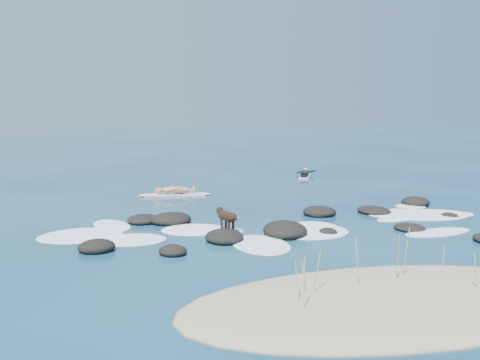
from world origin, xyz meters
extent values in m
plane|color=#0A2642|center=(0.00, 0.00, 0.00)|extent=(160.00, 160.00, 0.00)
ellipsoid|color=#9E8966|center=(0.00, -8.20, 0.00)|extent=(9.00, 4.40, 0.60)
cylinder|color=#92A24E|center=(-2.07, -8.19, 0.58)|extent=(0.07, 0.16, 0.90)
cylinder|color=#92A24E|center=(1.63, -7.50, 0.54)|extent=(0.10, 0.14, 0.83)
cylinder|color=#92A24E|center=(-0.64, -7.85, 0.71)|extent=(0.08, 0.14, 1.18)
cylinder|color=#92A24E|center=(0.40, -7.66, 0.71)|extent=(0.09, 0.20, 1.18)
cylinder|color=#92A24E|center=(0.77, -7.36, 0.73)|extent=(0.07, 0.19, 1.22)
cylinder|color=#92A24E|center=(-2.10, -8.61, 0.67)|extent=(0.05, 0.11, 1.10)
cylinder|color=#92A24E|center=(1.70, -8.49, 0.56)|extent=(0.10, 0.13, 0.87)
cylinder|color=#92A24E|center=(-1.55, -7.89, 0.63)|extent=(0.20, 0.03, 1.01)
cylinder|color=#92A24E|center=(-1.82, -7.95, 0.55)|extent=(0.17, 0.11, 0.85)
ellipsoid|color=black|center=(6.58, 1.27, 0.12)|extent=(1.16, 1.11, 0.48)
ellipsoid|color=black|center=(-5.83, -2.60, 0.11)|extent=(1.31, 1.26, 0.42)
ellipsoid|color=black|center=(2.07, 0.45, 0.11)|extent=(1.36, 1.31, 0.44)
ellipsoid|color=black|center=(-2.17, -2.39, 0.11)|extent=(1.26, 1.45, 0.44)
ellipsoid|color=black|center=(1.17, -2.36, 0.06)|extent=(0.71, 0.74, 0.24)
ellipsoid|color=black|center=(-3.39, 0.49, 0.12)|extent=(1.75, 1.64, 0.47)
ellipsoid|color=black|center=(4.21, 0.31, 0.08)|extent=(1.35, 1.56, 0.32)
ellipsoid|color=black|center=(-4.30, 0.81, 0.09)|extent=(1.45, 1.51, 0.36)
ellipsoid|color=black|center=(1.95, 0.25, 0.07)|extent=(0.83, 0.77, 0.28)
ellipsoid|color=black|center=(-2.01, -1.92, 0.07)|extent=(0.94, 0.89, 0.30)
ellipsoid|color=black|center=(3.94, -2.52, 0.06)|extent=(1.03, 1.17, 0.25)
ellipsoid|color=black|center=(-0.19, -2.17, 0.14)|extent=(1.54, 1.75, 0.57)
ellipsoid|color=black|center=(6.48, -1.06, 0.05)|extent=(0.76, 0.79, 0.20)
ellipsoid|color=black|center=(-3.85, -3.46, 0.08)|extent=(0.99, 1.04, 0.34)
ellipsoid|color=white|center=(6.01, -0.30, 0.01)|extent=(3.82, 2.74, 0.12)
ellipsoid|color=white|center=(4.54, -0.85, 0.01)|extent=(2.16, 1.43, 0.12)
ellipsoid|color=white|center=(-2.80, -0.80, 0.01)|extent=(2.37, 2.02, 0.12)
ellipsoid|color=white|center=(-6.33, -0.69, 0.01)|extent=(2.94, 2.53, 0.12)
ellipsoid|color=white|center=(1.08, -1.36, 0.01)|extent=(2.04, 2.05, 0.12)
ellipsoid|color=white|center=(6.23, 1.06, 0.01)|extent=(1.45, 1.27, 0.12)
ellipsoid|color=white|center=(-1.27, -3.16, 0.01)|extent=(1.66, 2.41, 0.12)
ellipsoid|color=white|center=(0.71, -1.96, 0.01)|extent=(2.92, 2.65, 0.12)
ellipsoid|color=white|center=(-5.36, 0.49, 0.01)|extent=(1.63, 2.33, 0.12)
ellipsoid|color=white|center=(-4.84, -1.64, 0.01)|extent=(2.24, 1.78, 0.12)
ellipsoid|color=white|center=(4.59, -3.11, 0.01)|extent=(2.65, 1.37, 0.12)
ellipsoid|color=white|center=(5.55, -0.42, 0.01)|extent=(4.17, 3.21, 0.12)
ellipsoid|color=white|center=(-1.85, -1.31, 0.01)|extent=(1.10, 0.90, 0.12)
cube|color=#FCE9C9|center=(-2.50, 6.02, 0.05)|extent=(2.73, 0.87, 0.09)
ellipsoid|color=#FCE9C9|center=(-1.17, 5.86, 0.05)|extent=(0.57, 0.37, 0.10)
ellipsoid|color=#FCE9C9|center=(-3.83, 6.18, 0.05)|extent=(0.57, 0.37, 0.10)
imported|color=tan|center=(-2.50, 6.02, 0.97)|extent=(0.49, 0.68, 1.74)
cube|color=white|center=(5.55, 10.73, 0.05)|extent=(1.42, 2.22, 0.08)
ellipsoid|color=white|center=(6.03, 11.73, 0.05)|extent=(0.45, 0.55, 0.08)
cube|color=black|center=(5.55, 10.73, 0.20)|extent=(0.96, 1.41, 0.22)
sphere|color=tan|center=(5.89, 11.44, 0.32)|extent=(0.31, 0.31, 0.23)
cylinder|color=black|center=(5.70, 11.70, 0.19)|extent=(0.56, 0.12, 0.25)
cylinder|color=black|center=(6.21, 11.45, 0.19)|extent=(0.44, 0.48, 0.25)
cube|color=black|center=(5.22, 10.04, 0.16)|extent=(0.55, 0.65, 0.14)
cylinder|color=black|center=(-1.85, -1.41, 0.53)|extent=(0.49, 0.69, 0.30)
sphere|color=black|center=(-1.94, -1.15, 0.53)|extent=(0.40, 0.40, 0.32)
sphere|color=black|center=(-1.76, -1.68, 0.53)|extent=(0.36, 0.36, 0.29)
sphere|color=black|center=(-2.00, -0.97, 0.64)|extent=(0.29, 0.29, 0.23)
cone|color=black|center=(-2.04, -0.85, 0.62)|extent=(0.16, 0.17, 0.12)
cone|color=black|center=(-2.05, -1.00, 0.73)|extent=(0.12, 0.10, 0.11)
cone|color=black|center=(-1.94, -0.97, 0.73)|extent=(0.12, 0.10, 0.11)
cylinder|color=black|center=(-1.99, -1.23, 0.20)|extent=(0.10, 0.10, 0.41)
cylinder|color=black|center=(-1.84, -1.18, 0.20)|extent=(0.10, 0.10, 0.41)
cylinder|color=black|center=(-1.86, -1.64, 0.20)|extent=(0.10, 0.10, 0.41)
cylinder|color=black|center=(-1.70, -1.59, 0.20)|extent=(0.10, 0.10, 0.41)
cylinder|color=black|center=(-1.71, -1.81, 0.58)|extent=(0.15, 0.30, 0.18)
camera|label=1|loc=(-5.63, -17.46, 3.93)|focal=40.00mm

